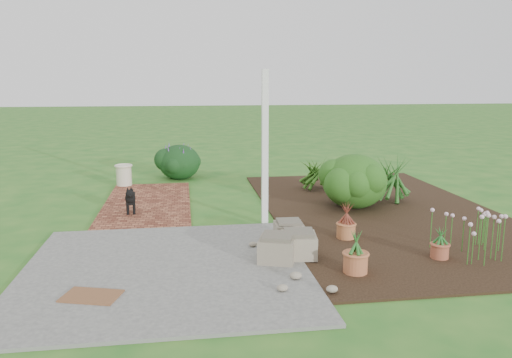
{
  "coord_description": "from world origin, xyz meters",
  "views": [
    {
      "loc": [
        -0.99,
        -7.72,
        2.32
      ],
      "look_at": [
        0.2,
        0.4,
        0.7
      ],
      "focal_mm": 35.0,
      "sensor_mm": 36.0,
      "label": 1
    }
  ],
  "objects": [
    {
      "name": "black_dog",
      "position": [
        -1.93,
        0.95,
        0.31
      ],
      "size": [
        0.19,
        0.53,
        0.46
      ],
      "rotation": [
        0.0,
        0.0,
        0.09
      ],
      "color": "black",
      "rests_on": "brick_path"
    },
    {
      "name": "garden_bed",
      "position": [
        2.5,
        0.5,
        0.01
      ],
      "size": [
        4.0,
        7.0,
        0.03
      ],
      "primitive_type": "cube",
      "color": "black",
      "rests_on": "ground"
    },
    {
      "name": "coir_doormat",
      "position": [
        -2.02,
        -2.5,
        0.05
      ],
      "size": [
        0.68,
        0.54,
        0.02
      ],
      "primitive_type": "cube",
      "rotation": [
        0.0,
        0.0,
        -0.29
      ],
      "color": "brown",
      "rests_on": "concrete_patio"
    },
    {
      "name": "terracotta_pot_small_right",
      "position": [
        1.04,
        -2.22,
        0.15
      ],
      "size": [
        0.33,
        0.33,
        0.25
      ],
      "primitive_type": "cylinder",
      "rotation": [
        0.0,
        0.0,
        -0.15
      ],
      "color": "#AF613B",
      "rests_on": "garden_bed"
    },
    {
      "name": "veranda_post",
      "position": [
        0.3,
        0.1,
        1.25
      ],
      "size": [
        0.1,
        0.1,
        2.5
      ],
      "primitive_type": "cube",
      "color": "white",
      "rests_on": "ground"
    },
    {
      "name": "stone_trough_near",
      "position": [
        0.48,
        -1.59,
        0.19
      ],
      "size": [
        0.51,
        0.51,
        0.3
      ],
      "primitive_type": "cube",
      "rotation": [
        0.0,
        0.0,
        -0.14
      ],
      "color": "gray",
      "rests_on": "concrete_patio"
    },
    {
      "name": "stone_trough_mid",
      "position": [
        0.48,
        -0.96,
        0.17
      ],
      "size": [
        0.42,
        0.42,
        0.27
      ],
      "primitive_type": "cube",
      "rotation": [
        0.0,
        0.0,
        -0.05
      ],
      "color": "#746958",
      "rests_on": "concrete_patio"
    },
    {
      "name": "agapanthus_clump_front",
      "position": [
        1.79,
        2.47,
        0.44
      ],
      "size": [
        1.13,
        1.13,
        0.82
      ],
      "primitive_type": null,
      "rotation": [
        0.0,
        0.0,
        0.26
      ],
      "color": "#0D4110",
      "rests_on": "garden_bed"
    },
    {
      "name": "terracotta_pot_small_left",
      "position": [
        2.31,
        -1.89,
        0.13
      ],
      "size": [
        0.23,
        0.23,
        0.19
      ],
      "primitive_type": "cylinder",
      "rotation": [
        0.0,
        0.0,
        0.01
      ],
      "color": "#9D4F35",
      "rests_on": "garden_bed"
    },
    {
      "name": "cream_ceramic_urn",
      "position": [
        -2.32,
        3.42,
        0.26
      ],
      "size": [
        0.35,
        0.35,
        0.45
      ],
      "primitive_type": "cylinder",
      "rotation": [
        0.0,
        0.0,
        -0.04
      ],
      "color": "beige",
      "rests_on": "brick_path"
    },
    {
      "name": "stone_trough_far",
      "position": [
        0.17,
        -1.7,
        0.19
      ],
      "size": [
        0.57,
        0.57,
        0.3
      ],
      "primitive_type": "cube",
      "rotation": [
        0.0,
        0.0,
        -0.32
      ],
      "color": "#756858",
      "rests_on": "concrete_patio"
    },
    {
      "name": "terracotta_pot_bronze",
      "position": [
        1.36,
        -0.9,
        0.14
      ],
      "size": [
        0.28,
        0.28,
        0.22
      ],
      "primitive_type": "cylinder",
      "rotation": [
        0.0,
        0.0,
        0.01
      ],
      "color": "#AE673B",
      "rests_on": "garden_bed"
    },
    {
      "name": "pink_flower_patch",
      "position": [
        2.82,
        -1.86,
        0.36
      ],
      "size": [
        1.1,
        1.1,
        0.66
      ],
      "primitive_type": null,
      "rotation": [
        0.0,
        0.0,
        0.07
      ],
      "color": "#113D0F",
      "rests_on": "garden_bed"
    },
    {
      "name": "purple_flowering_bush",
      "position": [
        -1.1,
        4.23,
        0.42
      ],
      "size": [
        1.0,
        1.0,
        0.84
      ],
      "primitive_type": "ellipsoid",
      "rotation": [
        0.0,
        0.0,
        0.01
      ],
      "color": "black",
      "rests_on": "ground"
    },
    {
      "name": "agapanthus_clump_back",
      "position": [
        2.94,
        1.26,
        0.54
      ],
      "size": [
        1.38,
        1.38,
        1.03
      ],
      "primitive_type": null,
      "rotation": [
        0.0,
        0.0,
        0.24
      ],
      "color": "#133F15",
      "rests_on": "garden_bed"
    },
    {
      "name": "ground",
      "position": [
        0.0,
        0.0,
        0.0
      ],
      "size": [
        80.0,
        80.0,
        0.0
      ],
      "primitive_type": "plane",
      "color": "#236520",
      "rests_on": "ground"
    },
    {
      "name": "evergreen_shrub",
      "position": [
        2.11,
        0.91,
        0.53
      ],
      "size": [
        1.5,
        1.5,
        1.0
      ],
      "primitive_type": "ellipsoid",
      "rotation": [
        0.0,
        0.0,
        -0.32
      ],
      "color": "#0A3B0F",
      "rests_on": "garden_bed"
    },
    {
      "name": "concrete_patio",
      "position": [
        -1.25,
        -1.75,
        0.02
      ],
      "size": [
        3.5,
        3.5,
        0.04
      ],
      "primitive_type": "cube",
      "color": "#595957",
      "rests_on": "ground"
    },
    {
      "name": "brick_path",
      "position": [
        -1.7,
        1.75,
        0.02
      ],
      "size": [
        1.6,
        3.5,
        0.04
      ],
      "primitive_type": "cube",
      "color": "#5E2C1D",
      "rests_on": "ground"
    }
  ]
}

